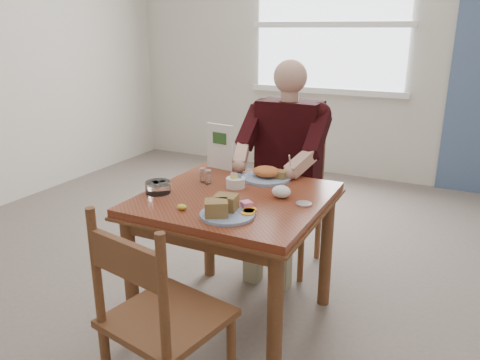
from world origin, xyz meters
The scene contains 16 objects.
floor centered at (0.00, 0.00, 0.00)m, with size 6.00×6.00×0.00m, color #655A52.
wall_back centered at (0.00, 3.00, 1.40)m, with size 5.50×5.50×0.00m, color beige.
lemon_wedge centered at (-0.13, -0.29, 0.76)m, with size 0.05×0.03×0.03m, color yellow.
napkin centered at (0.23, 0.07, 0.78)m, with size 0.10×0.08×0.06m, color white.
metal_dish centered at (0.36, 0.02, 0.75)m, with size 0.08×0.08×0.01m, color silver.
window centered at (-0.40, 2.97, 1.60)m, with size 1.72×0.04×1.42m.
table centered at (0.00, 0.00, 0.64)m, with size 0.92×0.92×0.75m.
chair_far centered at (0.00, 0.80, 0.48)m, with size 0.42×0.42×0.95m.
chair_near centered at (0.05, -0.75, 0.48)m, with size 0.49×0.49×0.95m.
diner centered at (0.00, 0.71, 0.81)m, with size 0.53×0.56×1.39m.
near_plate centered at (0.08, -0.26, 0.78)m, with size 0.33×0.33×0.08m.
far_plate centered at (0.05, 0.32, 0.78)m, with size 0.30×0.30×0.07m.
caddy centered at (-0.05, 0.11, 0.78)m, with size 0.11×0.11×0.08m.
shakers centered at (-0.24, 0.11, 0.79)m, with size 0.09×0.06×0.08m.
creamer centered at (-0.37, -0.15, 0.78)m, with size 0.16×0.16×0.06m.
menu centered at (-0.29, 0.38, 0.89)m, with size 0.19×0.04×0.27m.
Camera 1 is at (1.02, -2.01, 1.57)m, focal length 35.00 mm.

